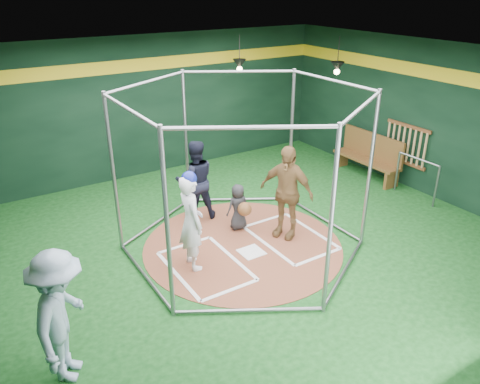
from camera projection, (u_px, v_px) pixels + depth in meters
room_shell at (243, 160)px, 8.27m from camera, size 10.10×9.10×3.53m
clay_disc at (243, 245)px, 8.99m from camera, size 3.80×3.80×0.01m
home_plate at (251, 252)px, 8.76m from camera, size 0.43×0.43×0.01m
batter_box_left at (206, 266)px, 8.33m from camera, size 1.17×1.77×0.01m
batter_box_right at (290, 237)px, 9.26m from camera, size 1.17×1.77×0.01m
batting_cage at (243, 174)px, 8.37m from camera, size 4.05×4.67×3.00m
bat_rack at (406, 144)px, 11.26m from camera, size 0.07×1.25×0.98m
pendant_lamp_near at (239, 64)px, 11.70m from camera, size 0.34×0.34×0.90m
pendant_lamp_far at (337, 67)px, 11.34m from camera, size 0.34×0.34×0.90m
batter_figure at (191, 221)px, 7.99m from camera, size 0.46×0.66×1.81m
visitor_leopard at (286, 192)px, 8.98m from camera, size 0.91×1.18×1.87m
catcher_figure at (239, 207)px, 9.39m from camera, size 0.48×0.55×0.96m
umpire at (195, 180)px, 9.70m from camera, size 0.97×0.83×1.72m
bystander_blue at (62, 317)px, 5.71m from camera, size 1.18×1.36×1.82m
dugout_bench at (369, 155)px, 11.97m from camera, size 0.46×1.95×1.14m
steel_railing at (417, 172)px, 10.70m from camera, size 0.05×1.14×0.99m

